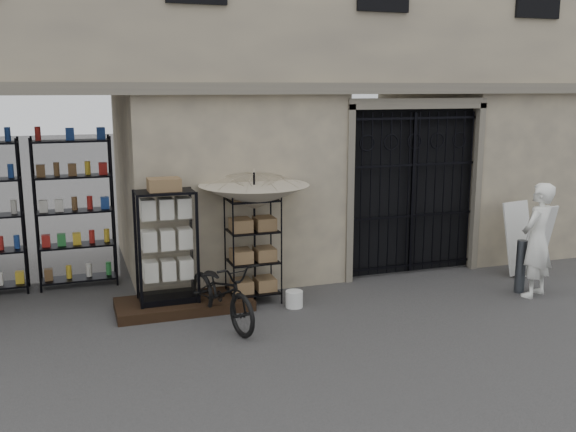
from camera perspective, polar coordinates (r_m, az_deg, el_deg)
name	(u,v)px	position (r m, az deg, el deg)	size (l,w,h in m)	color
ground	(375,326)	(9.16, 7.72, -9.63)	(80.00, 80.00, 0.00)	black
main_building	(283,19)	(12.32, -0.45, 17.12)	(14.00, 4.00, 9.00)	tan
shop_recess	(30,205)	(10.58, -21.95, 0.92)	(3.00, 1.70, 3.00)	black
shop_shelving	(29,215)	(11.12, -22.00, 0.08)	(2.70, 0.50, 2.50)	black
iron_gate	(408,189)	(11.53, 10.62, 2.36)	(2.50, 0.21, 3.00)	black
step_platform	(184,304)	(9.82, -9.23, -7.75)	(2.00, 0.90, 0.15)	black
display_cabinet	(167,252)	(9.58, -10.75, -3.18)	(0.95, 0.76, 1.79)	black
wire_rack	(253,249)	(9.85, -3.13, -2.95)	(0.79, 0.59, 1.71)	black
market_umbrella	(254,190)	(9.78, -3.03, 2.30)	(1.89, 1.90, 2.40)	black
white_bucket	(294,299)	(9.77, 0.55, -7.39)	(0.26, 0.26, 0.25)	silver
bicycle	(222,323)	(9.21, -5.84, -9.49)	(0.62, 0.94, 1.79)	black
steel_bollard	(521,266)	(11.02, 19.97, -4.24)	(0.16, 0.16, 0.87)	#42474D
shopkeeper	(533,296)	(11.04, 20.92, -6.62)	(0.66, 1.82, 0.44)	white
easel_sign	(528,240)	(11.92, 20.54, -2.01)	(0.72, 0.80, 1.27)	silver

